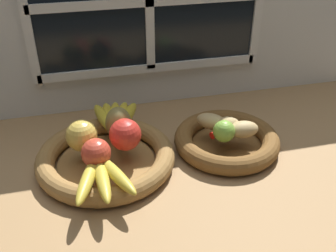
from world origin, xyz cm
name	(u,v)px	position (x,y,z in cm)	size (l,w,h in cm)	color
ground_plane	(174,160)	(0.00, 0.00, -1.50)	(140.00, 90.00, 3.00)	#9E774C
back_wall	(148,11)	(0.00, 29.77, 27.88)	(140.00, 4.60, 55.00)	silver
fruit_bowl_left	(106,157)	(-16.88, 0.23, 2.11)	(32.98, 32.98, 4.58)	olive
fruit_bowl_right	(226,140)	(13.76, 0.23, 2.12)	(26.75, 26.75, 4.58)	brown
apple_golden_left	(82,136)	(-21.80, 1.39, 8.30)	(7.44, 7.44, 7.44)	gold
apple_red_front	(96,153)	(-19.18, -5.74, 7.86)	(6.57, 6.57, 6.57)	#CC422D
apple_red_right	(125,135)	(-12.01, -0.72, 8.35)	(7.55, 7.55, 7.55)	red
pear_brown	(118,123)	(-12.92, 3.86, 8.82)	(6.13, 6.27, 8.48)	olive
banana_bunch_front	(102,176)	(-18.70, -11.49, 5.96)	(13.85, 17.51, 2.77)	gold
banana_bunch_back	(115,118)	(-13.02, 11.08, 6.13)	(13.51, 17.11, 3.10)	gold
potato_small	(243,129)	(16.64, -2.65, 6.64)	(7.73, 4.70, 4.12)	tan
potato_large	(228,125)	(13.76, 0.23, 6.70)	(6.07, 4.59, 4.25)	tan
potato_oblong	(212,122)	(10.52, 2.75, 6.60)	(8.14, 4.40, 4.04)	tan
lime_near	(224,131)	(11.43, -3.26, 7.27)	(5.38, 5.38, 5.38)	#7AAD3D
chili_pepper	(229,129)	(14.07, 0.14, 5.48)	(1.81, 1.81, 11.01)	red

